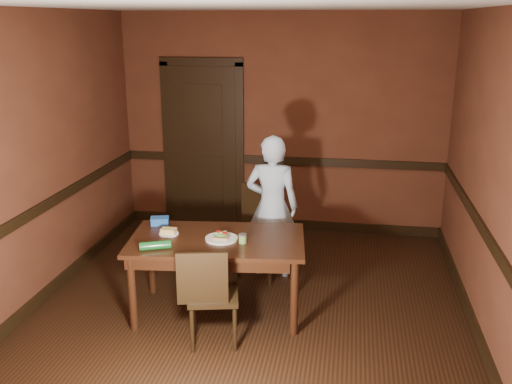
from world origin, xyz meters
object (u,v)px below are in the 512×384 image
(cheese_saucer, at_px, (169,232))
(chair_near, at_px, (213,293))
(sauce_jar, at_px, (243,238))
(food_tub, at_px, (160,221))
(dining_table, at_px, (218,276))
(sandwich_plate, at_px, (221,237))
(person, at_px, (272,206))
(chair_far, at_px, (263,233))

(cheese_saucer, bearing_deg, chair_near, -43.69)
(sauce_jar, xyz_separation_m, food_tub, (-0.86, 0.33, -0.01))
(sauce_jar, relative_size, cheese_saucer, 0.47)
(dining_table, relative_size, sandwich_plate, 5.35)
(person, bearing_deg, cheese_saucer, 47.77)
(dining_table, xyz_separation_m, cheese_saucer, (-0.45, 0.02, 0.39))
(food_tub, bearing_deg, person, 18.66)
(dining_table, bearing_deg, food_tub, 151.04)
(chair_far, distance_m, sandwich_plate, 0.96)
(person, xyz_separation_m, sauce_jar, (-0.12, -0.99, 0.02))
(food_tub, bearing_deg, chair_far, 18.87)
(sandwich_plate, bearing_deg, sauce_jar, -13.71)
(chair_near, relative_size, sauce_jar, 10.29)
(food_tub, bearing_deg, sauce_jar, -35.95)
(dining_table, bearing_deg, person, 61.71)
(dining_table, bearing_deg, sauce_jar, -22.65)
(person, bearing_deg, dining_table, 68.61)
(chair_near, distance_m, food_tub, 1.07)
(chair_far, height_order, sandwich_plate, chair_far)
(cheese_saucer, bearing_deg, sauce_jar, -7.83)
(chair_far, bearing_deg, sauce_jar, -70.89)
(sauce_jar, bearing_deg, chair_near, -112.19)
(chair_far, distance_m, chair_near, 1.37)
(dining_table, xyz_separation_m, chair_far, (0.28, 0.86, 0.10))
(dining_table, height_order, chair_near, chair_near)
(dining_table, bearing_deg, chair_near, -87.13)
(chair_far, height_order, person, person)
(dining_table, height_order, chair_far, chair_far)
(dining_table, xyz_separation_m, food_tub, (-0.62, 0.26, 0.40))
(chair_far, relative_size, sandwich_plate, 3.22)
(person, bearing_deg, chair_far, 31.92)
(chair_far, height_order, food_tub, chair_far)
(person, height_order, sandwich_plate, person)
(sandwich_plate, distance_m, cheese_saucer, 0.50)
(dining_table, xyz_separation_m, sauce_jar, (0.25, -0.07, 0.41))
(dining_table, bearing_deg, sandwich_plate, -32.42)
(dining_table, height_order, person, person)
(chair_far, bearing_deg, chair_near, -77.30)
(sandwich_plate, distance_m, sauce_jar, 0.21)
(sauce_jar, relative_size, food_tub, 0.43)
(chair_near, height_order, cheese_saucer, chair_near)
(person, xyz_separation_m, cheese_saucer, (-0.82, -0.89, 0.00))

